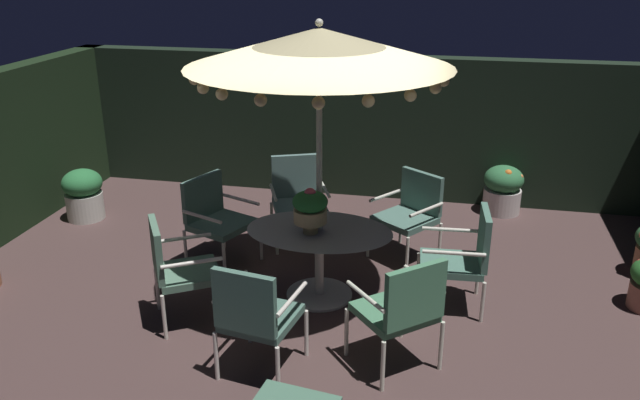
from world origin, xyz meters
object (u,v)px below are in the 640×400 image
(patio_chair_east, at_px, (215,214))
(potted_plant_right_near, at_px, (83,193))
(patio_chair_southwest, at_px, (402,306))
(patio_chair_northeast, at_px, (298,194))
(patio_umbrella, at_px, (319,48))
(patio_chair_southeast, at_px, (177,265))
(patio_chair_north, at_px, (411,210))
(patio_chair_south, at_px, (255,313))
(potted_plant_back_right, at_px, (302,180))
(centerpiece_planter, at_px, (310,207))
(patio_dining_table, at_px, (319,248))
(potted_plant_left_near, at_px, (503,189))
(patio_chair_west, at_px, (464,254))

(patio_chair_east, relative_size, potted_plant_right_near, 1.47)
(patio_chair_east, height_order, patio_chair_southwest, patio_chair_southwest)
(patio_chair_northeast, bearing_deg, patio_umbrella, -67.63)
(patio_chair_southeast, bearing_deg, patio_chair_north, 42.53)
(patio_chair_south, distance_m, patio_chair_southwest, 1.19)
(patio_chair_east, height_order, potted_plant_back_right, patio_chair_east)
(centerpiece_planter, bearing_deg, patio_chair_south, -97.35)
(patio_dining_table, xyz_separation_m, patio_chair_southwest, (0.91, -1.05, 0.06))
(patio_dining_table, relative_size, patio_chair_north, 1.49)
(potted_plant_left_near, bearing_deg, patio_umbrella, -125.65)
(patio_dining_table, relative_size, patio_umbrella, 0.53)
(centerpiece_planter, relative_size, patio_chair_south, 0.45)
(patio_chair_south, xyz_separation_m, patio_chair_west, (1.63, 1.47, -0.02))
(patio_chair_west, distance_m, potted_plant_left_near, 2.66)
(patio_chair_southeast, bearing_deg, patio_chair_south, -34.28)
(patio_chair_south, relative_size, patio_chair_west, 1.01)
(patio_chair_southeast, distance_m, patio_chair_south, 1.16)
(patio_chair_southwest, xyz_separation_m, potted_plant_left_near, (1.01, 3.74, -0.27))
(patio_chair_southeast, height_order, potted_plant_left_near, patio_chair_southeast)
(patio_chair_east, bearing_deg, patio_chair_north, 15.73)
(patio_chair_east, distance_m, patio_chair_southeast, 1.26)
(patio_chair_northeast, xyz_separation_m, patio_chair_southwest, (1.44, -2.35, 0.02))
(centerpiece_planter, xyz_separation_m, patio_chair_east, (-1.22, 0.62, -0.43))
(centerpiece_planter, relative_size, patio_chair_southeast, 0.45)
(patio_chair_northeast, distance_m, patio_chair_south, 2.68)
(patio_chair_south, height_order, potted_plant_right_near, patio_chair_south)
(potted_plant_back_right, bearing_deg, patio_chair_northeast, -79.02)
(patio_chair_north, relative_size, potted_plant_back_right, 1.47)
(patio_dining_table, xyz_separation_m, patio_chair_northeast, (-0.53, 1.29, 0.04))
(patio_dining_table, relative_size, patio_chair_southwest, 1.40)
(centerpiece_planter, height_order, patio_chair_east, centerpiece_planter)
(centerpiece_planter, xyz_separation_m, patio_chair_west, (1.47, 0.18, -0.44))
(patio_chair_east, bearing_deg, patio_dining_table, -22.24)
(patio_chair_northeast, bearing_deg, patio_dining_table, -67.63)
(patio_chair_southeast, xyz_separation_m, potted_plant_back_right, (0.44, 3.13, -0.23))
(patio_chair_east, relative_size, patio_chair_west, 0.96)
(centerpiece_planter, distance_m, patio_chair_northeast, 1.52)
(potted_plant_back_right, bearing_deg, patio_chair_west, -47.19)
(patio_chair_northeast, distance_m, patio_chair_southeast, 2.12)
(patio_umbrella, bearing_deg, patio_chair_northeast, 112.37)
(patio_chair_north, xyz_separation_m, potted_plant_back_right, (-1.57, 1.29, -0.21))
(centerpiece_planter, bearing_deg, patio_chair_southwest, -44.39)
(potted_plant_left_near, relative_size, potted_plant_right_near, 0.97)
(patio_dining_table, bearing_deg, patio_chair_west, 3.63)
(patio_dining_table, height_order, patio_chair_northeast, patio_chair_northeast)
(patio_chair_south, bearing_deg, patio_chair_southwest, 15.75)
(patio_chair_west, bearing_deg, patio_chair_east, 170.74)
(patio_chair_northeast, xyz_separation_m, potted_plant_back_right, (-0.22, 1.12, -0.23))
(patio_chair_east, xyz_separation_m, patio_chair_south, (1.06, -1.90, 0.02))
(patio_dining_table, relative_size, potted_plant_right_near, 2.16)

